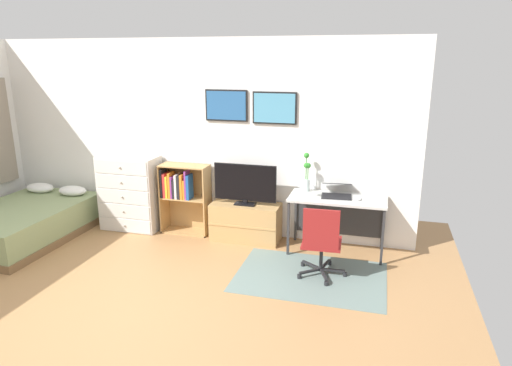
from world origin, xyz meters
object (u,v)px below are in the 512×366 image
television (245,185)px  desk (338,206)px  tv_stand (246,222)px  office_chair (321,241)px  laptop (337,190)px  computer_mouse (359,199)px  wine_glass (313,186)px  bookshelf (182,192)px  bed (24,222)px  dresser (130,193)px  bamboo_vase (307,175)px

television → desk: bearing=0.8°
tv_stand → office_chair: (1.14, -0.86, 0.20)m
laptop → computer_mouse: size_ratio=4.20×
television → wine_glass: bearing=-6.7°
bookshelf → desk: bearing=-1.3°
bed → tv_stand: size_ratio=2.07×
dresser → wine_glass: 2.69m
bookshelf → wine_glass: bearing=-5.3°
computer_mouse → bed: bearing=-171.8°
bed → dresser: size_ratio=1.80×
television → computer_mouse: television is taller
television → computer_mouse: bearing=-3.8°
bookshelf → office_chair: bookshelf is taller
bamboo_vase → wine_glass: 0.26m
television → dresser: bearing=179.8°
dresser → wine_glass: size_ratio=6.01×
bamboo_vase → desk: bearing=-12.6°
bamboo_vase → bookshelf: bearing=-178.5°
dresser → computer_mouse: size_ratio=10.40×
tv_stand → laptop: laptop is taller
office_chair → laptop: 0.93m
tv_stand → bookshelf: bearing=177.3°
tv_stand → computer_mouse: bearing=-4.7°
television → office_chair: bearing=-36.1°
bed → television: (2.98, 0.75, 0.56)m
bed → computer_mouse: computer_mouse is taller
bookshelf → desk: bookshelf is taller
bookshelf → wine_glass: size_ratio=5.51×
tv_stand → television: size_ratio=1.10×
office_chair → bamboo_vase: (-0.34, 0.95, 0.50)m
bookshelf → desk: 2.20m
dresser → wine_glass: bearing=-2.5°
wine_glass → tv_stand: bearing=172.0°
bed → computer_mouse: (4.48, 0.65, 0.52)m
office_chair → bed: bearing=175.9°
bookshelf → television: bearing=-4.1°
wine_glass → bamboo_vase: bearing=117.8°
bamboo_vase → wine_glass: (0.12, -0.22, -0.08)m
wine_glass → television: bearing=173.3°
tv_stand → computer_mouse: 1.59m
bookshelf → computer_mouse: bookshelf is taller
bookshelf → wine_glass: bookshelf is taller
television → wine_glass: (0.92, -0.11, 0.08)m
bookshelf → office_chair: bearing=-23.2°
bookshelf → television: television is taller
bed → computer_mouse: 4.56m
bed → bookshelf: bearing=22.4°
laptop → wine_glass: (-0.29, -0.14, 0.07)m
bed → bamboo_vase: bamboo_vase is taller
tv_stand → computer_mouse: (1.50, -0.12, 0.50)m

